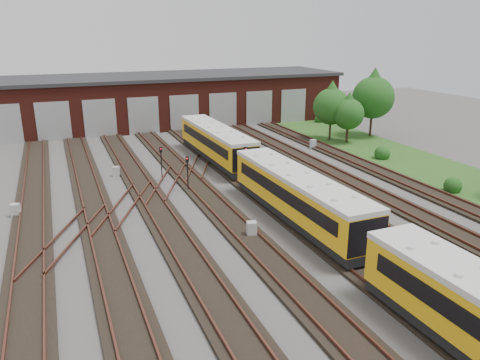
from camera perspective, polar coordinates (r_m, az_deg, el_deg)
name	(u,v)px	position (r m, az deg, el deg)	size (l,w,h in m)	color
ground	(294,248)	(27.21, 6.63, -8.29)	(120.00, 120.00, 0.00)	#4A4745
track_network	(287,243)	(27.56, 5.74, -7.66)	(30.40, 70.00, 0.33)	black
maintenance_shed	(150,100)	(63.07, -10.95, 9.59)	(51.00, 12.50, 6.35)	#561C15
grass_verge	(428,168)	(45.62, 21.89, 1.41)	(8.00, 55.00, 0.05)	#274B19
metro_train	(298,196)	(30.11, 7.08, -1.89)	(2.80, 46.24, 2.93)	black
signal_mast_0	(161,159)	(38.80, -9.58, 2.50)	(0.22, 0.21, 2.85)	black
signal_mast_1	(245,162)	(36.38, 0.66, 2.21)	(0.27, 0.26, 3.32)	black
signal_mast_2	(187,169)	(35.94, -6.42, 1.34)	(0.27, 0.26, 2.78)	black
signal_mast_3	(305,188)	(31.91, 7.90, -0.98)	(0.26, 0.24, 2.67)	black
relay_cabinet_0	(16,210)	(34.62, -25.68, -3.36)	(0.54, 0.45, 0.90)	#B5B8BB
relay_cabinet_1	(116,171)	(41.16, -14.85, 1.02)	(0.51, 0.43, 0.86)	#B5B8BB
relay_cabinet_2	(252,229)	(28.27, 1.43, -6.05)	(0.58, 0.48, 0.97)	#B5B8BB
relay_cabinet_3	(227,158)	(43.91, -1.64, 2.71)	(0.56, 0.46, 0.93)	#B5B8BB
relay_cabinet_4	(313,144)	(49.86, 8.89, 4.36)	(0.57, 0.47, 0.94)	#B5B8BB
tree_0	(332,102)	(53.35, 11.11, 9.30)	(4.03, 4.03, 6.68)	#332217
tree_1	(349,110)	(52.57, 13.11, 8.27)	(3.38, 3.38, 5.59)	#332217
tree_2	(374,92)	(56.37, 15.97, 10.23)	(4.79, 4.79, 7.93)	#332217
bush_0	(453,183)	(39.47, 24.54, -0.37)	(1.36, 1.36, 1.36)	#174A15
bush_1	(382,151)	(47.18, 16.97, 3.36)	(1.50, 1.50, 1.50)	#174A15
bush_2	(319,118)	(64.29, 9.66, 7.50)	(1.28, 1.28, 1.28)	#174A15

